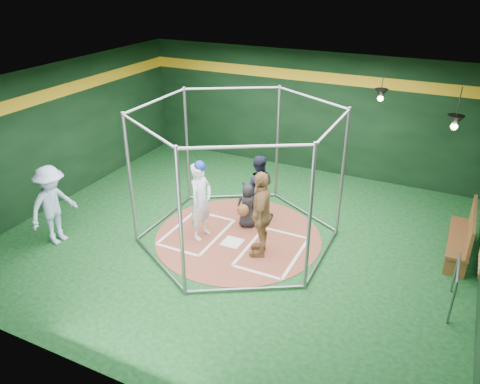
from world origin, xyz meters
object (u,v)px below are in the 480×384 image
at_px(visitor_leopard, 261,214).
at_px(umpire, 258,187).
at_px(batter_figure, 201,200).
at_px(dugout_bench, 465,234).

distance_m(visitor_leopard, umpire, 1.60).
height_order(batter_figure, dugout_bench, batter_figure).
bearing_deg(batter_figure, umpire, 60.73).
xyz_separation_m(batter_figure, umpire, (0.77, 1.38, -0.12)).
height_order(visitor_leopard, dugout_bench, visitor_leopard).
bearing_deg(umpire, batter_figure, 39.25).
bearing_deg(dugout_bench, umpire, -175.94).
relative_size(visitor_leopard, umpire, 1.18).
bearing_deg(umpire, visitor_leopard, 94.71).
relative_size(umpire, dugout_bench, 0.88).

